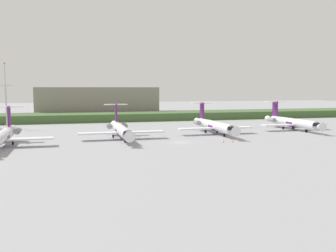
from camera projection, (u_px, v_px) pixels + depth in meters
ground_plane at (154, 130)px, 122.42m from camera, size 500.00×500.00×0.00m
grass_berm at (134, 116)px, 160.20m from camera, size 320.00×20.00×3.20m
regional_jet_nearest at (3, 136)px, 86.64m from camera, size 22.81×31.00×9.00m
regional_jet_second at (121, 129)px, 100.47m from camera, size 22.81×31.00×9.00m
regional_jet_third at (214, 125)px, 111.48m from camera, size 22.81×31.00×9.00m
regional_jet_fourth at (292, 122)px, 122.10m from camera, size 22.81×31.00×9.00m
antenna_mast at (6, 101)px, 126.61m from camera, size 4.40×0.50×22.33m
distant_hangar at (97, 102)px, 180.25m from camera, size 56.14×25.70×14.08m
safety_cone_front_marker at (223, 142)px, 92.97m from camera, size 0.44×0.44×0.55m
safety_cone_mid_marker at (233, 141)px, 93.81m from camera, size 0.44×0.44×0.55m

